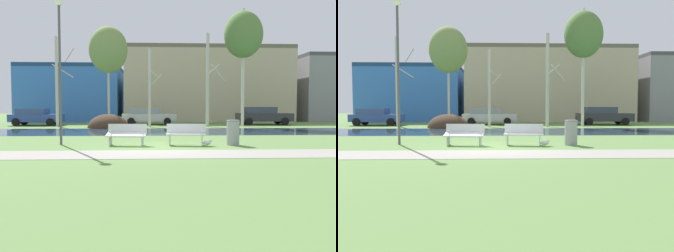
% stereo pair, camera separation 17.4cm
% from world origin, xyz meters
% --- Properties ---
extents(ground_plane, '(120.00, 120.00, 0.00)m').
position_xyz_m(ground_plane, '(0.00, 10.00, 0.00)').
color(ground_plane, '#5B7F42').
extents(paved_path_strip, '(60.00, 2.09, 0.01)m').
position_xyz_m(paved_path_strip, '(0.00, -2.03, 0.01)').
color(paved_path_strip, gray).
rests_on(paved_path_strip, ground).
extents(river_band, '(80.00, 6.28, 0.01)m').
position_xyz_m(river_band, '(0.00, 8.56, 0.00)').
color(river_band, '#2D475B').
rests_on(river_band, ground).
extents(soil_mound, '(3.10, 3.22, 2.05)m').
position_xyz_m(soil_mound, '(-3.47, 12.87, 0.00)').
color(soil_mound, '#423021').
rests_on(soil_mound, ground).
extents(bench_left, '(1.66, 0.75, 0.87)m').
position_xyz_m(bench_left, '(-1.19, 0.64, 0.47)').
color(bench_left, silver).
rests_on(bench_left, ground).
extents(bench_right, '(1.66, 0.75, 0.87)m').
position_xyz_m(bench_right, '(1.22, 0.64, 0.47)').
color(bench_right, silver).
rests_on(bench_right, ground).
extents(trash_bin, '(0.54, 0.54, 1.03)m').
position_xyz_m(trash_bin, '(3.15, 0.63, 0.53)').
color(trash_bin, gray).
rests_on(trash_bin, ground).
extents(seagull, '(0.43, 0.16, 0.26)m').
position_xyz_m(seagull, '(2.06, 0.37, 0.13)').
color(seagull, white).
rests_on(seagull, ground).
extents(streetlamp, '(0.32, 0.32, 6.00)m').
position_xyz_m(streetlamp, '(-3.94, 1.10, 3.94)').
color(streetlamp, '#4C4C51').
rests_on(streetlamp, ground).
extents(birch_far_left, '(1.56, 2.78, 7.16)m').
position_xyz_m(birch_far_left, '(-7.70, 14.66, 3.67)').
color(birch_far_left, beige).
rests_on(birch_far_left, ground).
extents(birch_left, '(3.03, 3.03, 7.88)m').
position_xyz_m(birch_left, '(-3.61, 14.33, 6.05)').
color(birch_left, '#BCB7A8').
rests_on(birch_left, ground).
extents(birch_center_left, '(1.08, 1.80, 6.03)m').
position_xyz_m(birch_center_left, '(-0.34, 13.54, 3.06)').
color(birch_center_left, beige).
rests_on(birch_center_left, ground).
extents(birch_center, '(1.52, 2.35, 7.30)m').
position_xyz_m(birch_center, '(4.22, 13.71, 3.69)').
color(birch_center, beige).
rests_on(birch_center, ground).
extents(birch_center_right, '(3.07, 3.07, 9.38)m').
position_xyz_m(birch_center_right, '(7.12, 14.24, 7.28)').
color(birch_center_right, beige).
rests_on(birch_center_right, ground).
extents(parked_van_nearest_blue, '(4.28, 2.05, 1.42)m').
position_xyz_m(parked_van_nearest_blue, '(-9.95, 16.14, 0.76)').
color(parked_van_nearest_blue, '#2D4793').
rests_on(parked_van_nearest_blue, ground).
extents(parked_sedan_second_silver, '(4.76, 2.13, 1.44)m').
position_xyz_m(parked_sedan_second_silver, '(-0.50, 17.18, 0.77)').
color(parked_sedan_second_silver, '#B2B5BC').
rests_on(parked_sedan_second_silver, ground).
extents(parked_hatch_third_dark, '(4.71, 2.19, 1.56)m').
position_xyz_m(parked_hatch_third_dark, '(9.49, 16.45, 0.82)').
color(parked_hatch_third_dark, '#282B30').
rests_on(parked_hatch_third_dark, ground).
extents(building_blue_store, '(10.41, 8.44, 5.99)m').
position_xyz_m(building_blue_store, '(-8.87, 25.81, 2.99)').
color(building_blue_store, '#3870C6').
rests_on(building_blue_store, ground).
extents(building_beige_block, '(17.59, 9.75, 7.92)m').
position_xyz_m(building_beige_block, '(5.80, 26.29, 3.96)').
color(building_beige_block, '#BCAD8E').
rests_on(building_beige_block, ground).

